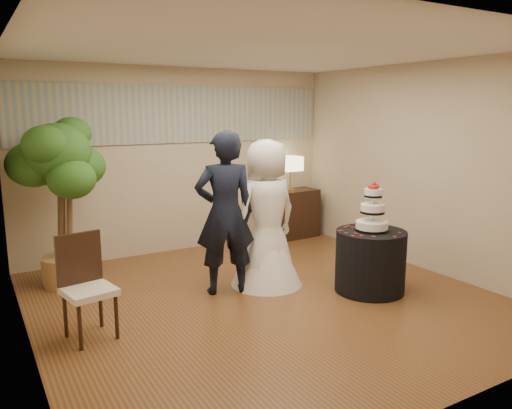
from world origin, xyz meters
TOP-DOWN VIEW (x-y plane):
  - floor at (0.00, 0.00)m, footprint 5.00×5.00m
  - ceiling at (0.00, 0.00)m, footprint 5.00×5.00m
  - wall_back at (0.00, 2.50)m, footprint 5.00×0.06m
  - wall_front at (0.00, -2.50)m, footprint 5.00×0.06m
  - wall_left at (-2.50, 0.00)m, footprint 0.06×5.00m
  - wall_right at (2.50, 0.00)m, footprint 0.06×5.00m
  - mural_border at (0.00, 2.48)m, footprint 4.90×0.02m
  - groom at (-0.29, 0.46)m, footprint 0.81×0.64m
  - bride at (0.28, 0.45)m, footprint 1.00×1.00m
  - cake_table at (1.24, -0.39)m, footprint 1.09×1.09m
  - wedding_cake at (1.24, -0.39)m, footprint 0.39×0.39m
  - console at (1.84, 2.23)m, footprint 1.01×0.49m
  - table_lamp at (1.84, 2.23)m, footprint 0.32×0.32m
  - ficus_tree at (-1.91, 1.71)m, footprint 1.12×1.12m
  - side_chair at (-1.97, 0.01)m, footprint 0.54×0.56m

SIDE VIEW (x-z plane):
  - floor at x=0.00m, z-range 0.00..0.00m
  - cake_table at x=1.24m, z-range 0.00..0.75m
  - console at x=1.84m, z-range 0.00..0.82m
  - side_chair at x=-1.97m, z-range 0.00..1.01m
  - bride at x=0.28m, z-range 0.00..1.83m
  - groom at x=-0.29m, z-range 0.00..1.95m
  - wedding_cake at x=1.24m, z-range 0.75..1.34m
  - ficus_tree at x=-1.91m, z-range 0.00..2.13m
  - table_lamp at x=1.84m, z-range 0.82..1.40m
  - wall_back at x=0.00m, z-range 0.00..2.80m
  - wall_front at x=0.00m, z-range 0.00..2.80m
  - wall_left at x=-2.50m, z-range 0.00..2.80m
  - wall_right at x=2.50m, z-range 0.00..2.80m
  - mural_border at x=0.00m, z-range 1.68..2.52m
  - ceiling at x=0.00m, z-range 2.80..2.80m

